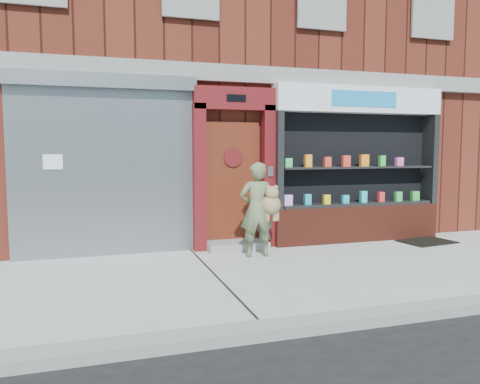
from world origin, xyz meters
name	(u,v)px	position (x,y,z in m)	size (l,w,h in m)	color
ground	(317,269)	(0.00, 0.00, 0.00)	(80.00, 80.00, 0.00)	#9E9E99
curb	(409,313)	(0.00, -2.15, 0.06)	(60.00, 0.30, 0.12)	gray
building	(216,66)	(0.00, 5.99, 4.00)	(12.00, 8.16, 8.00)	#4A1911
shutter_bay	(104,154)	(-3.00, 1.93, 1.72)	(3.10, 0.30, 3.04)	gray
red_door_bay	(234,168)	(-0.75, 1.86, 1.46)	(1.52, 0.58, 2.90)	#570E12
pharmacy_bay	(357,171)	(1.75, 1.81, 1.37)	(3.50, 0.41, 3.00)	#5E2216
woman	(259,209)	(-0.55, 1.09, 0.81)	(0.71, 0.42, 1.59)	#5E6A46
doormat	(427,242)	(2.98, 1.22, 0.01)	(0.99, 0.69, 0.02)	black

